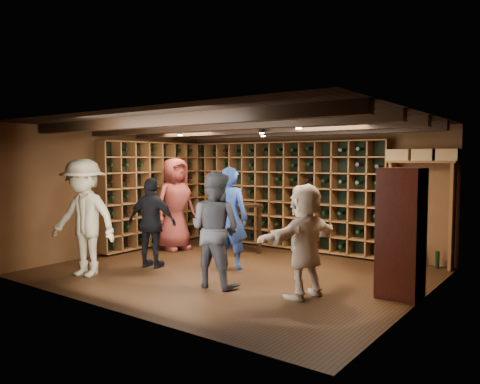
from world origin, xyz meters
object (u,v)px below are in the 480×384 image
Objects in this scene: guest_red_floral at (175,204)px; guest_woman_black at (152,223)px; guest_beige at (305,241)px; man_grey_suit at (215,229)px; display_cabinet at (401,236)px; tasting_table at (231,209)px; guest_khaki at (84,218)px; man_blue_shirt at (230,218)px.

guest_red_floral is 1.22× the size of guest_woman_black.
guest_woman_black is 1.01× the size of guest_beige.
guest_woman_black is (-1.66, 0.29, -0.07)m from man_grey_suit.
display_cabinet is 1.31m from guest_beige.
tasting_table is at bearing -110.92° from guest_woman_black.
guest_red_floral is 2.48m from guest_khaki.
man_grey_suit is 1.16× the size of tasting_table.
man_blue_shirt is at bearing -179.77° from display_cabinet.
guest_red_floral is 4.06m from guest_beige.
guest_beige is (1.35, 0.29, -0.07)m from man_grey_suit.
man_blue_shirt is 1.13× the size of guest_beige.
tasting_table is (-0.96, 1.27, -0.01)m from man_blue_shirt.
guest_red_floral reaches higher than guest_woman_black.
man_blue_shirt reaches higher than guest_woman_black.
man_grey_suit is at bearing -115.71° from guest_red_floral.
display_cabinet is 1.02× the size of man_grey_suit.
man_blue_shirt is at bearing -98.13° from guest_beige.
guest_woman_black reaches higher than guest_beige.
guest_beige is at bearing 3.46° from guest_khaki.
display_cabinet is at bearing 174.82° from guest_woman_black.
guest_woman_black is (0.80, -1.40, -0.17)m from guest_red_floral.
guest_woman_black is at bearing -141.48° from guest_red_floral.
guest_beige is (1.87, -0.76, -0.10)m from man_blue_shirt.
man_blue_shirt reaches higher than tasting_table.
guest_woman_black is (-1.13, -0.76, -0.09)m from man_blue_shirt.
guest_woman_black is at bearing -76.46° from tasting_table.
guest_woman_black is (-4.06, -0.77, -0.07)m from display_cabinet.
man_grey_suit is at bearing 154.20° from guest_woman_black.
man_blue_shirt is 1.17m from man_grey_suit.
guest_red_floral is 1.01× the size of guest_khaki.
guest_woman_black is 2.03m from tasting_table.
display_cabinet is 0.91× the size of guest_red_floral.
man_grey_suit reaches higher than tasting_table.
man_blue_shirt reaches higher than guest_beige.
guest_khaki is at bearing -83.13° from tasting_table.
guest_red_floral reaches higher than man_blue_shirt.
man_grey_suit is at bearing -156.22° from display_cabinet.
guest_woman_black is 1.07× the size of tasting_table.
guest_khaki is (-4.52, -1.82, 0.09)m from display_cabinet.
tasting_table is at bearing -48.86° from guest_red_floral.
guest_beige is 3.48m from tasting_table.
guest_khaki reaches higher than man_blue_shirt.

